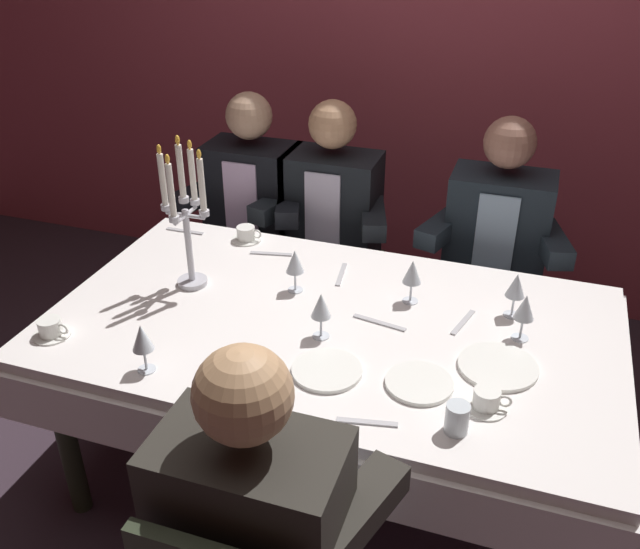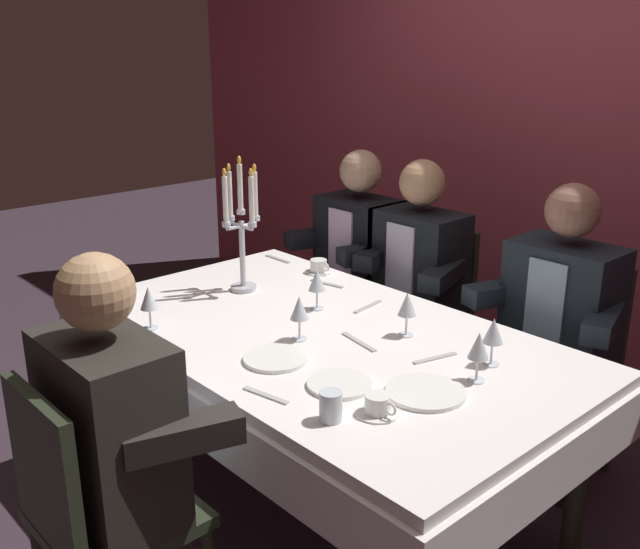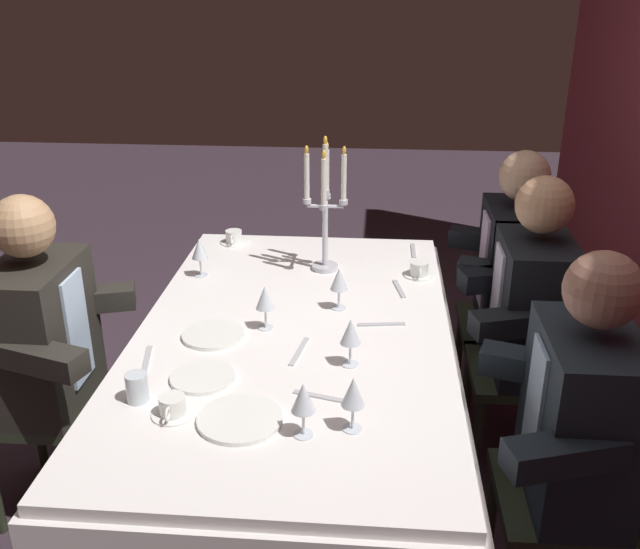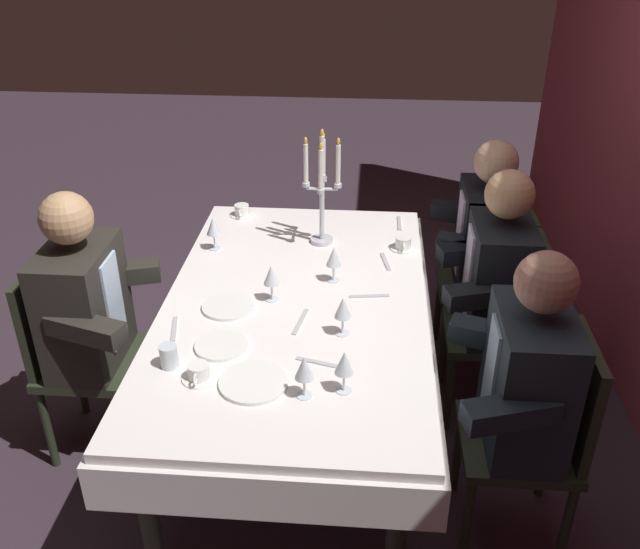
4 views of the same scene
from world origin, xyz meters
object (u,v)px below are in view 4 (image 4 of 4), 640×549
(wine_glass_4, at_px, (343,308))
(coffee_cup_2, at_px, (403,244))
(wine_glass_2, at_px, (304,369))
(wine_glass_3, at_px, (271,276))
(candelabra, at_px, (322,191))
(coffee_cup_1, at_px, (242,211))
(coffee_cup_0, at_px, (199,373))
(seated_diner_2, at_px, (82,305))
(dining_table, at_px, (296,324))
(seated_diner_3, at_px, (530,380))
(wine_glass_0, at_px, (334,258))
(dinner_plate_2, at_px, (253,382))
(dinner_plate_1, at_px, (221,345))
(wine_glass_1, at_px, (213,227))
(water_tumbler_0, at_px, (169,356))
(seated_diner_1, at_px, (499,277))
(dinner_plate_0, at_px, (228,306))
(seated_diner_0, at_px, (487,239))
(wine_glass_5, at_px, (344,363))

(wine_glass_4, xyz_separation_m, coffee_cup_2, (-0.75, 0.25, -0.09))
(wine_glass_2, distance_m, wine_glass_3, 0.65)
(candelabra, xyz_separation_m, coffee_cup_2, (0.04, 0.39, -0.24))
(wine_glass_3, bearing_deg, coffee_cup_1, -161.57)
(coffee_cup_0, relative_size, seated_diner_2, 0.11)
(dining_table, height_order, coffee_cup_0, coffee_cup_0)
(seated_diner_3, bearing_deg, seated_diner_2, -101.62)
(candelabra, distance_m, wine_glass_0, 0.41)
(dinner_plate_2, bearing_deg, wine_glass_2, 74.51)
(dinner_plate_1, distance_m, coffee_cup_1, 1.20)
(dining_table, distance_m, wine_glass_1, 0.67)
(wine_glass_2, height_order, water_tumbler_0, wine_glass_2)
(dinner_plate_2, height_order, coffee_cup_2, coffee_cup_2)
(seated_diner_1, bearing_deg, dinner_plate_0, -72.88)
(dining_table, bearing_deg, seated_diner_3, 62.42)
(coffee_cup_0, height_order, seated_diner_0, seated_diner_0)
(candelabra, distance_m, seated_diner_0, 0.87)
(water_tumbler_0, bearing_deg, dinner_plate_0, 162.10)
(seated_diner_3, bearing_deg, coffee_cup_2, -156.68)
(candelabra, height_order, coffee_cup_0, candelabra)
(coffee_cup_2, distance_m, seated_diner_3, 1.07)
(water_tumbler_0, height_order, coffee_cup_2, water_tumbler_0)
(wine_glass_3, distance_m, coffee_cup_0, 0.59)
(seated_diner_1, bearing_deg, wine_glass_3, -74.27)
(seated_diner_3, bearing_deg, wine_glass_1, -124.45)
(dining_table, relative_size, candelabra, 3.40)
(dinner_plate_2, bearing_deg, dining_table, 171.42)
(coffee_cup_0, height_order, coffee_cup_1, same)
(dinner_plate_2, xyz_separation_m, seated_diner_1, (-0.85, 0.97, -0.01))
(candelabra, height_order, dinner_plate_2, candelabra)
(dinner_plate_0, relative_size, seated_diner_0, 0.17)
(water_tumbler_0, distance_m, seated_diner_1, 1.50)
(seated_diner_1, bearing_deg, water_tumbler_0, -59.26)
(wine_glass_2, xyz_separation_m, seated_diner_2, (-0.52, -0.99, -0.12))
(water_tumbler_0, distance_m, seated_diner_3, 1.29)
(wine_glass_4, xyz_separation_m, seated_diner_0, (-0.90, 0.68, -0.12))
(wine_glass_1, relative_size, seated_diner_0, 0.13)
(coffee_cup_1, bearing_deg, candelabra, 58.04)
(wine_glass_4, bearing_deg, wine_glass_5, 3.56)
(dining_table, relative_size, seated_diner_2, 1.56)
(wine_glass_3, bearing_deg, wine_glass_1, -142.58)
(water_tumbler_0, xyz_separation_m, coffee_cup_2, (-1.01, 0.87, -0.02))
(water_tumbler_0, bearing_deg, seated_diner_0, 131.90)
(seated_diner_2, bearing_deg, wine_glass_1, 140.59)
(wine_glass_4, height_order, coffee_cup_2, wine_glass_4)
(dinner_plate_1, height_order, coffee_cup_1, coffee_cup_1)
(dinner_plate_0, bearing_deg, wine_glass_5, 45.05)
(candelabra, xyz_separation_m, wine_glass_4, (0.79, 0.14, -0.15))
(coffee_cup_0, xyz_separation_m, seated_diner_0, (-1.22, 1.17, -0.03))
(dinner_plate_1, relative_size, wine_glass_2, 1.24)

